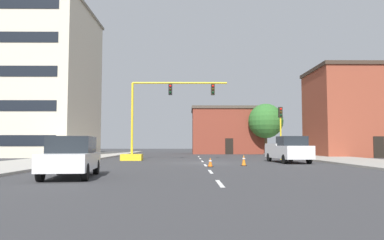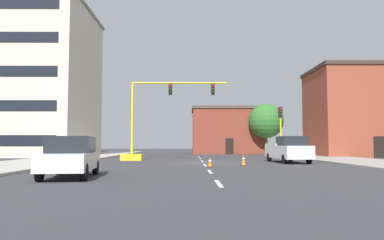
# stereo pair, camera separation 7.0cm
# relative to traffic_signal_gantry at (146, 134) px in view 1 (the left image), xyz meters

# --- Properties ---
(ground_plane) EXTENTS (160.00, 160.00, 0.00)m
(ground_plane) POSITION_rel_traffic_signal_gantry_xyz_m (4.86, -4.08, -2.25)
(ground_plane) COLOR #38383A
(sidewalk_left) EXTENTS (6.00, 56.00, 0.14)m
(sidewalk_left) POSITION_rel_traffic_signal_gantry_xyz_m (-7.35, 3.92, -2.18)
(sidewalk_left) COLOR #B2ADA3
(sidewalk_left) RESTS_ON ground_plane
(sidewalk_right) EXTENTS (6.00, 56.00, 0.14)m
(sidewalk_right) POSITION_rel_traffic_signal_gantry_xyz_m (17.06, 3.92, -2.18)
(sidewalk_right) COLOR #9E998E
(sidewalk_right) RESTS_ON ground_plane
(lane_stripe_seg_0) EXTENTS (0.16, 2.40, 0.01)m
(lane_stripe_seg_0) POSITION_rel_traffic_signal_gantry_xyz_m (4.86, -18.08, -2.25)
(lane_stripe_seg_0) COLOR silver
(lane_stripe_seg_0) RESTS_ON ground_plane
(lane_stripe_seg_1) EXTENTS (0.16, 2.40, 0.01)m
(lane_stripe_seg_1) POSITION_rel_traffic_signal_gantry_xyz_m (4.86, -12.58, -2.25)
(lane_stripe_seg_1) COLOR silver
(lane_stripe_seg_1) RESTS_ON ground_plane
(lane_stripe_seg_2) EXTENTS (0.16, 2.40, 0.01)m
(lane_stripe_seg_2) POSITION_rel_traffic_signal_gantry_xyz_m (4.86, -7.08, -2.25)
(lane_stripe_seg_2) COLOR silver
(lane_stripe_seg_2) RESTS_ON ground_plane
(lane_stripe_seg_3) EXTENTS (0.16, 2.40, 0.01)m
(lane_stripe_seg_3) POSITION_rel_traffic_signal_gantry_xyz_m (4.86, -1.58, -2.25)
(lane_stripe_seg_3) COLOR silver
(lane_stripe_seg_3) RESTS_ON ground_plane
(lane_stripe_seg_4) EXTENTS (0.16, 2.40, 0.01)m
(lane_stripe_seg_4) POSITION_rel_traffic_signal_gantry_xyz_m (4.86, 3.92, -2.25)
(lane_stripe_seg_4) COLOR silver
(lane_stripe_seg_4) RESTS_ON ground_plane
(lane_stripe_seg_5) EXTENTS (0.16, 2.40, 0.01)m
(lane_stripe_seg_5) POSITION_rel_traffic_signal_gantry_xyz_m (4.86, 9.42, -2.25)
(lane_stripe_seg_5) COLOR silver
(lane_stripe_seg_5) RESTS_ON ground_plane
(building_tall_left) EXTENTS (12.47, 14.34, 17.89)m
(building_tall_left) POSITION_rel_traffic_signal_gantry_xyz_m (-14.53, 11.95, 6.70)
(building_tall_left) COLOR beige
(building_tall_left) RESTS_ON ground_plane
(building_brick_center) EXTENTS (10.34, 8.25, 6.78)m
(building_brick_center) POSITION_rel_traffic_signal_gantry_xyz_m (9.33, 22.53, 1.15)
(building_brick_center) COLOR brown
(building_brick_center) RESTS_ON ground_plane
(building_row_right) EXTENTS (10.58, 8.53, 10.03)m
(building_row_right) POSITION_rel_traffic_signal_gantry_xyz_m (23.07, 9.42, 2.78)
(building_row_right) COLOR brown
(building_row_right) RESTS_ON ground_plane
(traffic_signal_gantry) EXTENTS (9.16, 1.20, 6.83)m
(traffic_signal_gantry) POSITION_rel_traffic_signal_gantry_xyz_m (0.00, 0.00, 0.00)
(traffic_signal_gantry) COLOR yellow
(traffic_signal_gantry) RESTS_ON ground_plane
(traffic_light_pole_right) EXTENTS (0.32, 0.47, 4.80)m
(traffic_light_pole_right) POSITION_rel_traffic_signal_gantry_xyz_m (12.14, 1.54, 1.28)
(traffic_light_pole_right) COLOR yellow
(traffic_light_pole_right) RESTS_ON ground_plane
(tree_right_far) EXTENTS (4.72, 4.72, 6.92)m
(tree_right_far) POSITION_rel_traffic_signal_gantry_xyz_m (14.24, 17.63, 2.30)
(tree_right_far) COLOR brown
(tree_right_far) RESTS_ON ground_plane
(pickup_truck_white) EXTENTS (2.41, 5.54, 1.99)m
(pickup_truck_white) POSITION_rel_traffic_signal_gantry_xyz_m (11.33, -3.68, -1.27)
(pickup_truck_white) COLOR white
(pickup_truck_white) RESTS_ON ground_plane
(sedan_white_near_left) EXTENTS (2.36, 4.68, 1.74)m
(sedan_white_near_left) POSITION_rel_traffic_signal_gantry_xyz_m (-1.24, -15.72, -1.36)
(sedan_white_near_left) COLOR white
(sedan_white_near_left) RESTS_ON ground_plane
(traffic_cone_roadside_a) EXTENTS (0.36, 0.36, 0.59)m
(traffic_cone_roadside_a) POSITION_rel_traffic_signal_gantry_xyz_m (5.07, -8.85, -1.96)
(traffic_cone_roadside_a) COLOR black
(traffic_cone_roadside_a) RESTS_ON ground_plane
(traffic_cone_roadside_b) EXTENTS (0.36, 0.36, 0.74)m
(traffic_cone_roadside_b) POSITION_rel_traffic_signal_gantry_xyz_m (7.32, -7.73, -1.89)
(traffic_cone_roadside_b) COLOR black
(traffic_cone_roadside_b) RESTS_ON ground_plane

